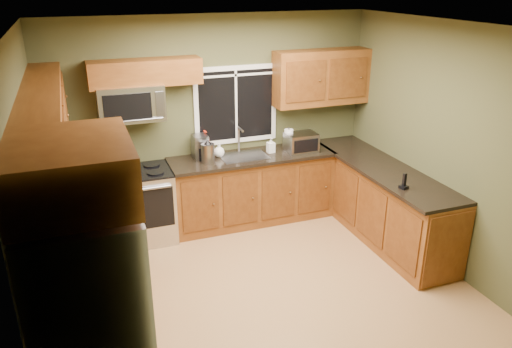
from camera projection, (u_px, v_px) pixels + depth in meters
floor at (263, 284)px, 5.42m from camera, size 4.20×4.20×0.00m
ceiling at (264, 26)px, 4.42m from camera, size 4.20×4.20×0.00m
back_wall at (214, 122)px, 6.49m from camera, size 4.20×0.00×4.20m
front_wall at (360, 258)px, 3.35m from camera, size 4.20×0.00×4.20m
left_wall at (34, 199)px, 4.24m from camera, size 0.00×3.60×3.60m
right_wall at (438, 145)px, 5.60m from camera, size 0.00×3.60×3.60m
window at (236, 105)px, 6.49m from camera, size 1.12×0.03×1.02m
base_cabinets_left at (82, 257)px, 5.08m from camera, size 0.60×2.65×0.90m
countertop_left at (78, 215)px, 4.92m from camera, size 0.65×2.65×0.04m
base_cabinets_back at (252, 189)px, 6.69m from camera, size 2.17×0.60×0.90m
countertop_back at (252, 157)px, 6.50m from camera, size 2.17×0.65×0.04m
base_cabinets_peninsula at (380, 202)px, 6.30m from camera, size 0.60×2.52×0.90m
countertop_peninsula at (382, 168)px, 6.13m from camera, size 0.65×2.50×0.04m
upper_cabinets_left at (46, 125)px, 4.52m from camera, size 0.33×2.65×0.72m
upper_cabinets_back_left at (145, 72)px, 5.80m from camera, size 1.30×0.33×0.30m
upper_cabinets_back_right at (321, 77)px, 6.62m from camera, size 1.30×0.33×0.72m
upper_cabinet_over_fridge at (71, 171)px, 2.97m from camera, size 0.72×0.90×0.38m
refrigerator at (94, 326)px, 3.39m from camera, size 0.74×0.90×1.80m
range at (142, 205)px, 6.19m from camera, size 0.76×0.69×0.94m
microwave at (131, 103)px, 5.84m from camera, size 0.76×0.41×0.42m
sink at (244, 155)px, 6.46m from camera, size 0.60×0.42×0.36m
toaster_oven at (301, 142)px, 6.59m from camera, size 0.40×0.31×0.25m
coffee_maker at (200, 148)px, 6.34m from camera, size 0.18×0.25×0.31m
kettle at (208, 152)px, 6.19m from camera, size 0.22×0.22×0.30m
paper_towel_roll at (289, 140)px, 6.65m from camera, size 0.15×0.15×0.31m
soap_bottle_a at (205, 143)px, 6.44m from camera, size 0.14×0.14×0.33m
soap_bottle_b at (271, 145)px, 6.56m from camera, size 0.10×0.10×0.20m
soap_bottle_c at (219, 150)px, 6.42m from camera, size 0.14×0.14×0.18m
cordless_phone at (404, 184)px, 5.46m from camera, size 0.10×0.10×0.18m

